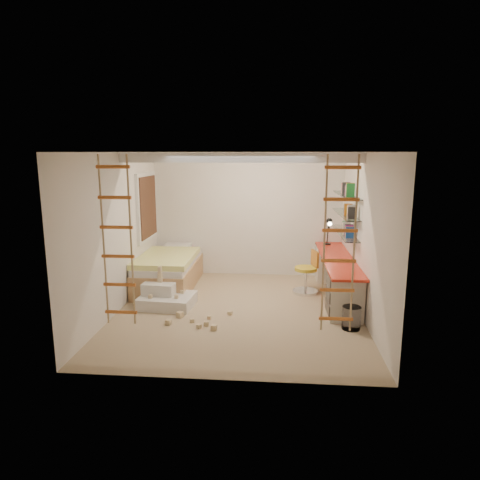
# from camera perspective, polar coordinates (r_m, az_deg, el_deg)

# --- Properties ---
(floor) EXTENTS (4.50, 4.50, 0.00)m
(floor) POSITION_cam_1_polar(r_m,az_deg,el_deg) (7.27, -0.20, -9.40)
(floor) COLOR tan
(floor) RESTS_ON ground
(ceiling_beam) EXTENTS (4.00, 0.18, 0.16)m
(ceiling_beam) POSITION_cam_1_polar(r_m,az_deg,el_deg) (7.09, 0.00, 10.92)
(ceiling_beam) COLOR white
(ceiling_beam) RESTS_ON ceiling
(window_frame) EXTENTS (0.06, 1.15, 1.35)m
(window_frame) POSITION_cam_1_polar(r_m,az_deg,el_deg) (8.72, -12.38, 4.35)
(window_frame) COLOR white
(window_frame) RESTS_ON wall_left
(window_blind) EXTENTS (0.02, 1.00, 1.20)m
(window_blind) POSITION_cam_1_polar(r_m,az_deg,el_deg) (8.70, -12.12, 4.35)
(window_blind) COLOR #4C2D1E
(window_blind) RESTS_ON window_frame
(rope_ladder_left) EXTENTS (0.41, 0.04, 2.13)m
(rope_ladder_left) POSITION_cam_1_polar(r_m,az_deg,el_deg) (5.48, -16.05, -0.24)
(rope_ladder_left) COLOR #BD5D20
(rope_ladder_left) RESTS_ON ceiling
(rope_ladder_right) EXTENTS (0.41, 0.04, 2.13)m
(rope_ladder_right) POSITION_cam_1_polar(r_m,az_deg,el_deg) (5.18, 13.09, -0.75)
(rope_ladder_right) COLOR orange
(rope_ladder_right) RESTS_ON ceiling
(waste_bin) EXTENTS (0.28, 0.28, 0.35)m
(waste_bin) POSITION_cam_1_polar(r_m,az_deg,el_deg) (6.71, 14.62, -10.00)
(waste_bin) COLOR white
(waste_bin) RESTS_ON floor
(desk) EXTENTS (0.56, 2.80, 0.75)m
(desk) POSITION_cam_1_polar(r_m,az_deg,el_deg) (8.01, 12.72, -4.65)
(desk) COLOR red
(desk) RESTS_ON floor
(shelves) EXTENTS (0.25, 1.80, 0.71)m
(shelves) POSITION_cam_1_polar(r_m,az_deg,el_deg) (8.07, 13.88, 3.38)
(shelves) COLOR white
(shelves) RESTS_ON wall_right
(bed) EXTENTS (1.02, 2.00, 0.69)m
(bed) POSITION_cam_1_polar(r_m,az_deg,el_deg) (8.56, -9.42, -4.00)
(bed) COLOR #AD7F51
(bed) RESTS_ON floor
(task_lamp) EXTENTS (0.14, 0.36, 0.57)m
(task_lamp) POSITION_cam_1_polar(r_m,az_deg,el_deg) (8.77, 11.79, 1.69)
(task_lamp) COLOR black
(task_lamp) RESTS_ON desk
(swivel_chair) EXTENTS (0.59, 0.59, 0.81)m
(swivel_chair) POSITION_cam_1_polar(r_m,az_deg,el_deg) (8.16, 8.91, -4.97)
(swivel_chair) COLOR gold
(swivel_chair) RESTS_ON floor
(play_platform) EXTENTS (0.95, 0.77, 0.40)m
(play_platform) POSITION_cam_1_polar(r_m,az_deg,el_deg) (7.56, -9.93, -7.49)
(play_platform) COLOR silver
(play_platform) RESTS_ON floor
(toy_blocks) EXTENTS (1.43, 1.13, 0.67)m
(toy_blocks) POSITION_cam_1_polar(r_m,az_deg,el_deg) (7.08, -7.50, -8.41)
(toy_blocks) COLOR #CCB284
(toy_blocks) RESTS_ON floor
(books) EXTENTS (0.14, 0.58, 0.92)m
(books) POSITION_cam_1_polar(r_m,az_deg,el_deg) (8.06, 13.92, 4.29)
(books) COLOR #194CA5
(books) RESTS_ON shelves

